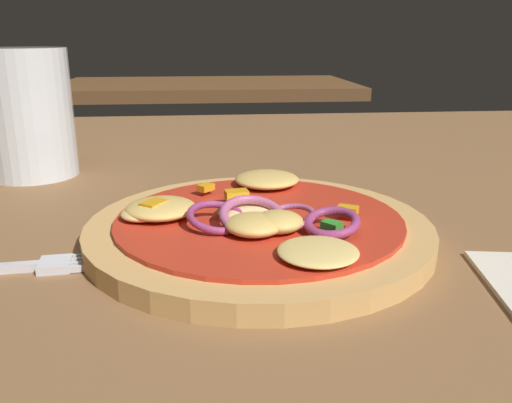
{
  "coord_description": "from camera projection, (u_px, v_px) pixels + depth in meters",
  "views": [
    {
      "loc": [
        -0.03,
        -0.36,
        0.16
      ],
      "look_at": [
        0.01,
        -0.01,
        0.05
      ],
      "focal_mm": 37.24,
      "sensor_mm": 36.0,
      "label": 1
    }
  ],
  "objects": [
    {
      "name": "background_table",
      "position": [
        208.0,
        88.0,
        1.5
      ],
      "size": [
        0.81,
        0.44,
        0.03
      ],
      "color": "brown",
      "rests_on": "ground"
    },
    {
      "name": "dining_table",
      "position": [
        247.0,
        245.0,
        0.39
      ],
      "size": [
        1.27,
        1.08,
        0.03
      ],
      "color": "brown",
      "rests_on": "ground"
    },
    {
      "name": "beer_glass",
      "position": [
        29.0,
        123.0,
        0.5
      ],
      "size": [
        0.08,
        0.08,
        0.12
      ],
      "color": "silver",
      "rests_on": "dining_table"
    },
    {
      "name": "pizza",
      "position": [
        257.0,
        226.0,
        0.35
      ],
      "size": [
        0.23,
        0.23,
        0.03
      ],
      "color": "tan",
      "rests_on": "dining_table"
    }
  ]
}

